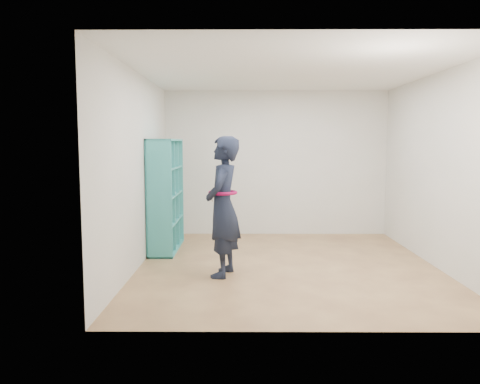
{
  "coord_description": "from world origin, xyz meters",
  "views": [
    {
      "loc": [
        -0.6,
        -6.24,
        1.66
      ],
      "look_at": [
        -0.64,
        0.3,
        0.98
      ],
      "focal_mm": 35.0,
      "sensor_mm": 36.0,
      "label": 1
    }
  ],
  "objects": [
    {
      "name": "floor",
      "position": [
        0.0,
        0.0,
        0.0
      ],
      "size": [
        4.5,
        4.5,
        0.0
      ],
      "primitive_type": "plane",
      "color": "brown",
      "rests_on": "ground"
    },
    {
      "name": "smartphone",
      "position": [
        -0.99,
        -0.37,
        0.99
      ],
      "size": [
        0.01,
        0.1,
        0.13
      ],
      "rotation": [
        0.37,
        0.0,
        -0.04
      ],
      "color": "silver",
      "rests_on": "person"
    },
    {
      "name": "wall_front",
      "position": [
        0.0,
        -2.25,
        1.3
      ],
      "size": [
        4.0,
        0.02,
        2.6
      ],
      "primitive_type": "cube",
      "color": "silver",
      "rests_on": "floor"
    },
    {
      "name": "wall_back",
      "position": [
        0.0,
        2.25,
        1.3
      ],
      "size": [
        4.0,
        0.02,
        2.6
      ],
      "primitive_type": "cube",
      "color": "silver",
      "rests_on": "floor"
    },
    {
      "name": "wall_left",
      "position": [
        -2.0,
        0.0,
        1.3
      ],
      "size": [
        0.02,
        4.5,
        2.6
      ],
      "primitive_type": "cube",
      "color": "silver",
      "rests_on": "floor"
    },
    {
      "name": "wall_right",
      "position": [
        2.0,
        0.0,
        1.3
      ],
      "size": [
        0.02,
        4.5,
        2.6
      ],
      "primitive_type": "cube",
      "color": "silver",
      "rests_on": "floor"
    },
    {
      "name": "ceiling",
      "position": [
        0.0,
        0.0,
        2.6
      ],
      "size": [
        4.5,
        4.5,
        0.0
      ],
      "primitive_type": "plane",
      "color": "white",
      "rests_on": "wall_back"
    },
    {
      "name": "bookshelf",
      "position": [
        -1.83,
        0.99,
        0.84
      ],
      "size": [
        0.38,
        1.29,
        1.73
      ],
      "color": "teal",
      "rests_on": "floor"
    },
    {
      "name": "person",
      "position": [
        -0.85,
        -0.47,
        0.88
      ],
      "size": [
        0.54,
        0.71,
        1.75
      ],
      "rotation": [
        0.0,
        0.0,
        -1.77
      ],
      "color": "black",
      "rests_on": "floor"
    }
  ]
}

